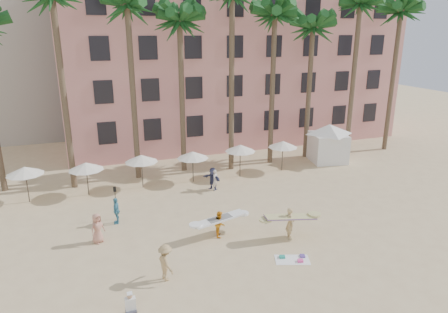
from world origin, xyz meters
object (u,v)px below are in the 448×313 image
(carrier_yellow, at_px, (290,221))
(carrier_white, at_px, (220,222))
(cabana, at_px, (328,140))
(pink_hotel, at_px, (229,65))

(carrier_yellow, bearing_deg, carrier_white, 157.00)
(cabana, bearing_deg, carrier_white, -144.07)
(pink_hotel, height_order, carrier_yellow, pink_hotel)
(carrier_white, bearing_deg, cabana, 35.93)
(carrier_white, bearing_deg, carrier_yellow, -23.00)
(cabana, distance_m, carrier_white, 17.40)
(cabana, xyz_separation_m, carrier_white, (-14.05, -10.19, -1.21))
(pink_hotel, xyz_separation_m, carrier_white, (-8.88, -22.65, -7.14))
(pink_hotel, bearing_deg, cabana, -67.48)
(carrier_yellow, bearing_deg, pink_hotel, 78.06)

